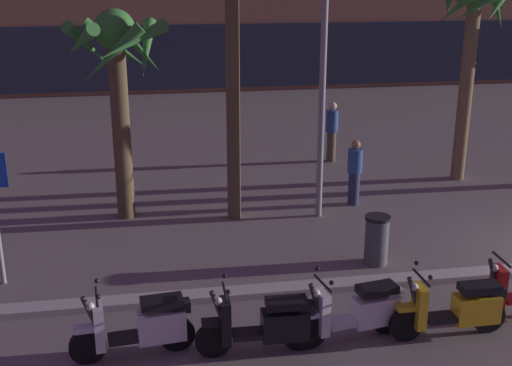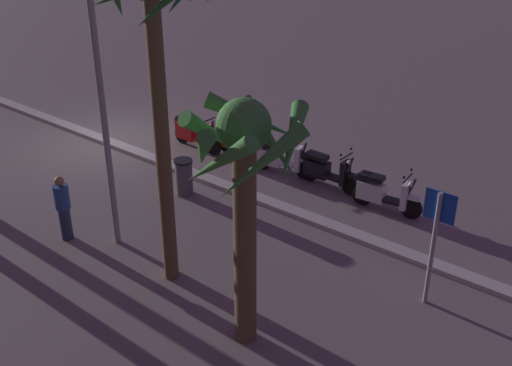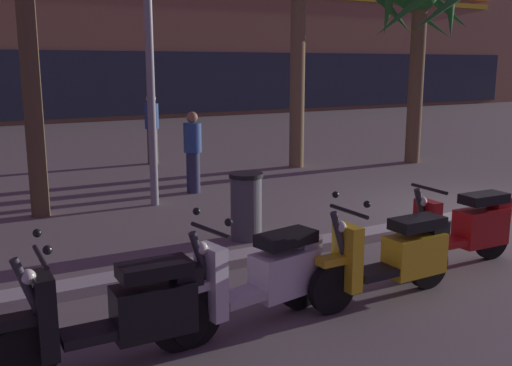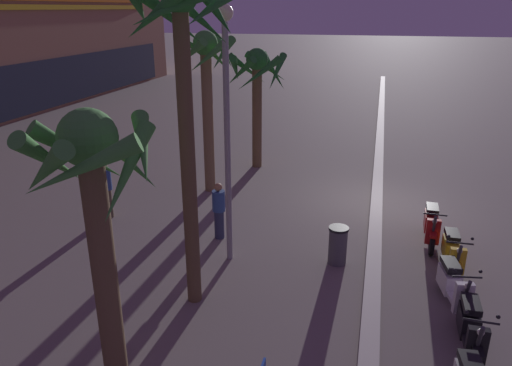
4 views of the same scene
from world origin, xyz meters
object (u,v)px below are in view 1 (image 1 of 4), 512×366
(scooter_black_gap_after_mid, at_px, (266,324))
(pedestrian_strolling_near_curb, at_px, (332,130))
(litter_bin, at_px, (377,239))
(pedestrian_by_palm_tree, at_px, (355,171))
(street_lamp, at_px, (324,51))
(scooter_white_last_in_row, at_px, (143,326))
(scooter_yellow_second_in_line, at_px, (458,308))
(palm_tree_far_corner, at_px, (472,27))
(palm_tree_near_sign, at_px, (117,66))
(scooter_white_mid_centre, at_px, (358,311))

(scooter_black_gap_after_mid, xyz_separation_m, pedestrian_strolling_near_curb, (3.65, 9.38, 0.46))
(scooter_black_gap_after_mid, xyz_separation_m, litter_bin, (2.58, 2.59, 0.03))
(pedestrian_by_palm_tree, distance_m, litter_bin, 3.26)
(pedestrian_strolling_near_curb, xyz_separation_m, street_lamp, (-1.49, -4.20, 2.75))
(scooter_white_last_in_row, distance_m, pedestrian_strolling_near_curb, 10.64)
(scooter_yellow_second_in_line, distance_m, street_lamp, 6.17)
(palm_tree_far_corner, bearing_deg, pedestrian_by_palm_tree, -156.72)
(pedestrian_strolling_near_curb, distance_m, litter_bin, 6.88)
(pedestrian_by_palm_tree, height_order, litter_bin, pedestrian_by_palm_tree)
(scooter_yellow_second_in_line, bearing_deg, palm_tree_near_sign, 130.41)
(palm_tree_near_sign, bearing_deg, litter_bin, -34.92)
(scooter_white_mid_centre, xyz_separation_m, street_lamp, (0.75, 5.06, 3.21))
(scooter_yellow_second_in_line, relative_size, palm_tree_far_corner, 0.36)
(scooter_black_gap_after_mid, distance_m, litter_bin, 3.66)
(scooter_yellow_second_in_line, distance_m, pedestrian_by_palm_tree, 5.84)
(scooter_white_last_in_row, height_order, scooter_yellow_second_in_line, same)
(scooter_white_mid_centre, bearing_deg, scooter_black_gap_after_mid, -174.77)
(scooter_yellow_second_in_line, bearing_deg, palm_tree_far_corner, 63.71)
(scooter_white_last_in_row, relative_size, palm_tree_near_sign, 0.39)
(palm_tree_far_corner, xyz_separation_m, pedestrian_by_palm_tree, (-3.34, -1.44, -3.10))
(pedestrian_strolling_near_curb, bearing_deg, palm_tree_far_corner, -37.07)
(litter_bin, bearing_deg, scooter_white_mid_centre, -115.34)
(scooter_white_last_in_row, height_order, pedestrian_strolling_near_curb, pedestrian_strolling_near_curb)
(litter_bin, bearing_deg, pedestrian_strolling_near_curb, 81.07)
(scooter_black_gap_after_mid, height_order, scooter_yellow_second_in_line, same)
(scooter_yellow_second_in_line, distance_m, palm_tree_far_corner, 8.80)
(palm_tree_far_corner, bearing_deg, scooter_white_last_in_row, -139.72)
(palm_tree_near_sign, height_order, palm_tree_far_corner, palm_tree_far_corner)
(pedestrian_strolling_near_curb, xyz_separation_m, pedestrian_by_palm_tree, (-0.48, -3.59, -0.10))
(scooter_white_mid_centre, bearing_deg, scooter_white_last_in_row, 178.26)
(pedestrian_by_palm_tree, bearing_deg, scooter_black_gap_after_mid, -118.70)
(scooter_white_mid_centre, bearing_deg, street_lamp, 81.60)
(scooter_white_mid_centre, distance_m, pedestrian_strolling_near_curb, 9.53)
(scooter_black_gap_after_mid, xyz_separation_m, palm_tree_near_sign, (-2.09, 5.86, 2.92))
(pedestrian_strolling_near_curb, relative_size, street_lamp, 0.29)
(scooter_black_gap_after_mid, height_order, scooter_white_mid_centre, same)
(scooter_yellow_second_in_line, distance_m, litter_bin, 2.65)
(palm_tree_far_corner, bearing_deg, litter_bin, -130.30)
(pedestrian_by_palm_tree, bearing_deg, scooter_yellow_second_in_line, -92.43)
(scooter_yellow_second_in_line, xyz_separation_m, street_lamp, (-0.76, 5.22, 3.21))
(palm_tree_near_sign, bearing_deg, scooter_white_mid_centre, -58.53)
(scooter_white_last_in_row, distance_m, pedestrian_by_palm_tree, 7.43)
(scooter_black_gap_after_mid, relative_size, pedestrian_by_palm_tree, 1.14)
(scooter_white_mid_centre, relative_size, pedestrian_by_palm_tree, 1.15)
(palm_tree_far_corner, bearing_deg, pedestrian_strolling_near_curb, 142.93)
(scooter_white_mid_centre, xyz_separation_m, palm_tree_near_sign, (-3.51, 5.73, 2.92))
(scooter_white_last_in_row, xyz_separation_m, scooter_white_mid_centre, (3.16, -0.10, -0.01))
(scooter_yellow_second_in_line, bearing_deg, litter_bin, 97.40)
(scooter_white_last_in_row, height_order, scooter_white_mid_centre, same)
(litter_bin, relative_size, street_lamp, 0.16)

